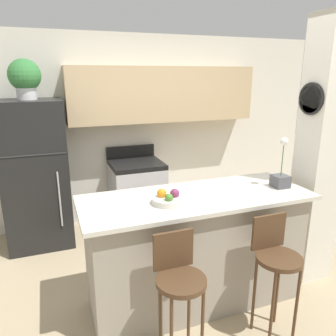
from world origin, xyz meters
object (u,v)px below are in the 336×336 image
bar_stool_right (276,260)px  fruit_bowl (168,199)px  bar_stool_left (179,282)px  potted_plant_on_fridge (25,77)px  stove_range (137,194)px  orchid_vase (281,176)px  refrigerator (36,175)px

bar_stool_right → fruit_bowl: fruit_bowl is taller
bar_stool_left → potted_plant_on_fridge: 2.78m
stove_range → orchid_vase: orchid_vase is taller
stove_range → potted_plant_on_fridge: potted_plant_on_fridge is taller
bar_stool_left → orchid_vase: size_ratio=2.16×
bar_stool_left → orchid_vase: bearing=23.1°
refrigerator → potted_plant_on_fridge: bearing=118.3°
orchid_vase → stove_range: bearing=116.6°
stove_range → bar_stool_right: 2.35m
potted_plant_on_fridge → bar_stool_left: bearing=-67.7°
stove_range → bar_stool_left: stove_range is taller
bar_stool_right → refrigerator: bearing=127.3°
bar_stool_left → bar_stool_right: same height
stove_range → orchid_vase: (0.89, -1.77, 0.68)m
bar_stool_left → fruit_bowl: bearing=77.9°
orchid_vase → potted_plant_on_fridge: bearing=140.7°
bar_stool_right → potted_plant_on_fridge: bearing=127.3°
potted_plant_on_fridge → orchid_vase: potted_plant_on_fridge is taller
stove_range → potted_plant_on_fridge: 1.97m
bar_stool_left → potted_plant_on_fridge: size_ratio=2.25×
stove_range → orchid_vase: 2.10m
bar_stool_right → potted_plant_on_fridge: potted_plant_on_fridge is taller
orchid_vase → fruit_bowl: orchid_vase is taller
bar_stool_left → bar_stool_right: 0.80m
bar_stool_right → orchid_vase: bearing=51.7°
bar_stool_left → fruit_bowl: size_ratio=3.83×
bar_stool_left → orchid_vase: (1.20, 0.51, 0.48)m
refrigerator → bar_stool_left: (0.92, -2.26, -0.22)m
orchid_vase → fruit_bowl: 1.10m
stove_range → bar_stool_right: bearing=-78.1°
bar_stool_right → fruit_bowl: 0.95m
refrigerator → bar_stool_left: size_ratio=1.77×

